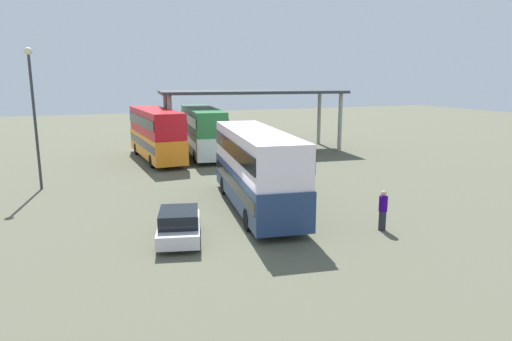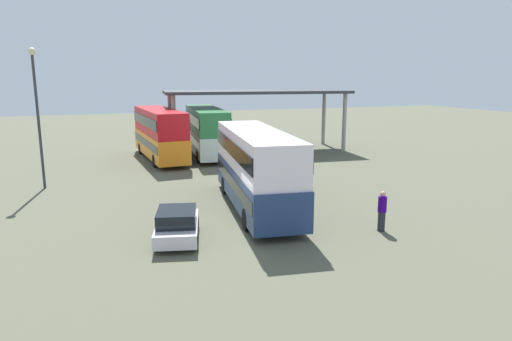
% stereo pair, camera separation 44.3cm
% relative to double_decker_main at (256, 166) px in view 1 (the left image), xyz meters
% --- Properties ---
extents(ground_plane, '(140.00, 140.00, 0.00)m').
position_rel_double_decker_main_xyz_m(ground_plane, '(-1.47, -3.55, -2.23)').
color(ground_plane, '#575845').
extents(double_decker_main, '(3.98, 10.94, 4.05)m').
position_rel_double_decker_main_xyz_m(double_decker_main, '(0.00, 0.00, 0.00)').
color(double_decker_main, navy).
rests_on(double_decker_main, ground_plane).
extents(parked_hatchback, '(2.54, 4.00, 1.35)m').
position_rel_double_decker_main_xyz_m(parked_hatchback, '(-4.71, -3.28, -1.56)').
color(parked_hatchback, silver).
rests_on(parked_hatchback, ground_plane).
extents(double_decker_near_canopy, '(2.98, 10.68, 4.12)m').
position_rel_double_decker_main_xyz_m(double_decker_near_canopy, '(-2.51, 16.03, 0.04)').
color(double_decker_near_canopy, orange).
rests_on(double_decker_near_canopy, ground_plane).
extents(double_decker_mid_row, '(3.63, 11.13, 4.06)m').
position_rel_double_decker_main_xyz_m(double_decker_mid_row, '(1.59, 16.78, 0.01)').
color(double_decker_mid_row, silver).
rests_on(double_decker_mid_row, ground_plane).
extents(depot_canopy, '(16.95, 7.76, 5.49)m').
position_rel_double_decker_main_xyz_m(depot_canopy, '(6.50, 17.56, 2.86)').
color(depot_canopy, '#33353A').
rests_on(depot_canopy, ground_plane).
extents(lamppost_tall, '(0.44, 0.44, 8.37)m').
position_rel_double_decker_main_xyz_m(lamppost_tall, '(-10.69, 8.51, 2.99)').
color(lamppost_tall, '#33353A').
rests_on(lamppost_tall, ground_plane).
extents(pedestrian_waiting, '(0.38, 0.38, 1.82)m').
position_rel_double_decker_main_xyz_m(pedestrian_waiting, '(3.98, -5.27, -1.32)').
color(pedestrian_waiting, '#262633').
rests_on(pedestrian_waiting, ground_plane).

